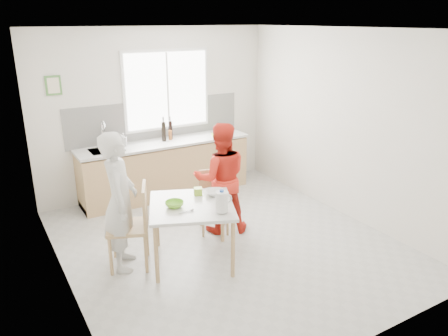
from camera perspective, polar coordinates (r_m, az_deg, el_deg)
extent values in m
plane|color=#B7B7B2|center=(5.86, 0.28, -9.68)|extent=(4.50, 4.50, 0.00)
plane|color=silver|center=(7.31, -8.85, 7.23)|extent=(4.00, 0.00, 4.00)
plane|color=silver|center=(3.71, 18.48, -5.20)|extent=(4.00, 0.00, 4.00)
plane|color=silver|center=(4.69, -21.17, -0.46)|extent=(0.00, 4.50, 4.50)
plane|color=silver|center=(6.57, 15.53, 5.44)|extent=(0.00, 4.50, 4.50)
plane|color=white|center=(5.14, 0.33, 17.76)|extent=(4.50, 4.50, 0.00)
cube|color=white|center=(7.31, -7.47, 10.08)|extent=(1.50, 0.03, 1.30)
cube|color=white|center=(7.30, -7.40, 10.07)|extent=(1.40, 0.02, 1.20)
cube|color=white|center=(7.29, -7.39, 10.06)|extent=(0.03, 0.03, 1.20)
cube|color=white|center=(7.33, -8.77, 6.26)|extent=(3.00, 0.02, 0.65)
cube|color=#4C873D|center=(6.80, -21.40, 10.01)|extent=(0.22, 0.02, 0.28)
cube|color=beige|center=(6.79, -21.38, 10.00)|extent=(0.16, 0.01, 0.22)
cube|color=tan|center=(7.29, -7.60, -0.26)|extent=(2.80, 0.60, 0.86)
cube|color=#3F3326|center=(7.42, -7.47, -3.03)|extent=(2.80, 0.54, 0.10)
cube|color=silver|center=(7.15, -7.76, 3.30)|extent=(2.84, 0.64, 0.04)
cube|color=#A5A5AA|center=(6.85, -15.08, 2.17)|extent=(0.50, 0.40, 0.03)
cylinder|color=silver|center=(6.95, -15.58, 4.03)|extent=(0.02, 0.02, 0.36)
torus|color=silver|center=(6.84, -15.55, 5.36)|extent=(0.02, 0.18, 0.18)
cube|color=silver|center=(5.15, -4.25, -4.94)|extent=(1.26, 1.26, 0.04)
cylinder|color=tan|center=(4.94, -8.82, -11.21)|extent=(0.05, 0.05, 0.69)
cylinder|color=tan|center=(5.69, -8.76, -6.93)|extent=(0.05, 0.05, 0.69)
cylinder|color=tan|center=(4.99, 1.17, -10.65)|extent=(0.05, 0.05, 0.69)
cylinder|color=tan|center=(5.73, -0.18, -6.50)|extent=(0.05, 0.05, 0.69)
cube|color=tan|center=(5.26, -12.43, -7.56)|extent=(0.61, 0.61, 0.04)
cube|color=tan|center=(5.14, -10.30, -4.83)|extent=(0.20, 0.42, 0.49)
cylinder|color=tan|center=(5.58, -14.17, -9.11)|extent=(0.04, 0.04, 0.48)
cylinder|color=tan|center=(5.23, -14.59, -11.15)|extent=(0.04, 0.04, 0.48)
cylinder|color=tan|center=(5.54, -10.03, -8.98)|extent=(0.04, 0.04, 0.48)
cylinder|color=tan|center=(5.19, -10.15, -11.02)|extent=(0.04, 0.04, 0.48)
cube|color=tan|center=(5.99, -1.32, -4.59)|extent=(0.51, 0.51, 0.04)
cube|color=tan|center=(6.07, -1.53, -2.02)|extent=(0.35, 0.17, 0.41)
cylinder|color=tan|center=(5.91, -2.73, -7.24)|extent=(0.03, 0.03, 0.40)
cylinder|color=tan|center=(5.95, 0.48, -7.05)|extent=(0.03, 0.03, 0.40)
cylinder|color=tan|center=(6.21, -3.02, -5.90)|extent=(0.03, 0.03, 0.40)
cylinder|color=tan|center=(6.25, 0.03, -5.73)|extent=(0.03, 0.03, 0.40)
imported|color=silver|center=(5.13, -13.41, -4.30)|extent=(0.60, 0.71, 1.65)
imported|color=red|center=(5.88, -0.44, -1.35)|extent=(0.91, 0.82, 1.53)
imported|color=#7ACE2F|center=(5.08, -6.49, -4.72)|extent=(0.28, 0.28, 0.07)
imported|color=silver|center=(5.39, -1.26, -3.23)|extent=(0.31, 0.31, 0.06)
cylinder|color=white|center=(4.86, -0.29, -4.40)|extent=(0.14, 0.14, 0.23)
cylinder|color=blue|center=(4.81, -0.29, -3.04)|extent=(0.05, 0.05, 0.03)
torus|color=white|center=(4.89, 0.44, -4.03)|extent=(0.11, 0.06, 0.11)
cube|color=#8DBA2A|center=(5.39, -3.41, -3.06)|extent=(0.13, 0.13, 0.09)
cylinder|color=#A5A5AA|center=(4.94, -5.01, -5.69)|extent=(0.16, 0.02, 0.01)
cube|color=#9DD230|center=(7.48, -0.25, 4.39)|extent=(0.42, 0.36, 0.01)
cylinder|color=black|center=(7.13, -7.89, 4.75)|extent=(0.07, 0.07, 0.32)
cylinder|color=black|center=(7.27, -7.02, 4.98)|extent=(0.07, 0.07, 0.30)
cylinder|color=brown|center=(7.20, -7.03, 4.28)|extent=(0.06, 0.06, 0.16)
imported|color=#999999|center=(6.99, -12.98, 3.64)|extent=(0.12, 0.12, 0.20)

